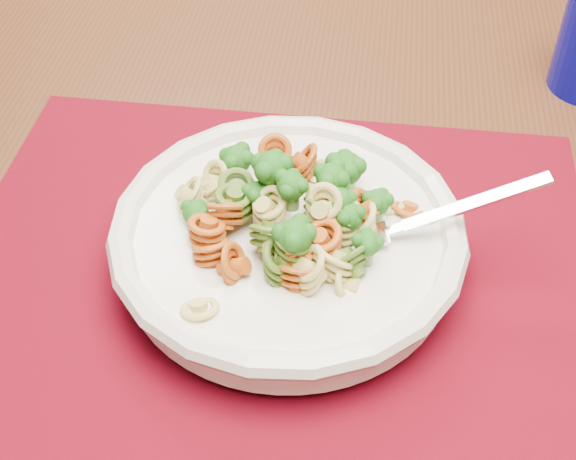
# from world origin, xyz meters

# --- Properties ---
(dining_table) EXTENTS (1.35, 0.92, 0.71)m
(dining_table) POSITION_xyz_m (0.01, -0.05, 0.60)
(dining_table) COLOR #4C2515
(dining_table) RESTS_ON ground
(placemat) EXTENTS (0.52, 0.42, 0.00)m
(placemat) POSITION_xyz_m (-0.00, -0.21, 0.71)
(placemat) COLOR #61040F
(placemat) RESTS_ON dining_table
(pasta_bowl) EXTENTS (0.27, 0.27, 0.05)m
(pasta_bowl) POSITION_xyz_m (0.01, -0.21, 0.74)
(pasta_bowl) COLOR white
(pasta_bowl) RESTS_ON placemat
(pasta_broccoli_heap) EXTENTS (0.23, 0.23, 0.06)m
(pasta_broccoli_heap) POSITION_xyz_m (0.01, -0.21, 0.76)
(pasta_broccoli_heap) COLOR #D7C36A
(pasta_broccoli_heap) RESTS_ON pasta_bowl
(fork) EXTENTS (0.18, 0.08, 0.08)m
(fork) POSITION_xyz_m (0.07, -0.21, 0.76)
(fork) COLOR silver
(fork) RESTS_ON pasta_bowl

